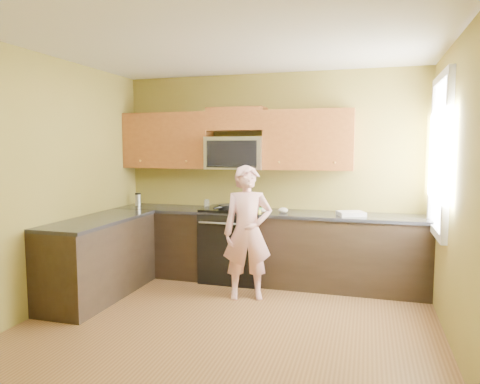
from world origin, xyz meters
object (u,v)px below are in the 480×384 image
at_px(microwave, 236,169).
at_px(travel_mug, 138,205).
at_px(woman, 248,232).
at_px(butter_tub, 257,213).
at_px(frying_pan, 228,209).
at_px(stove, 233,244).

xyz_separation_m(microwave, travel_mug, (-1.43, -0.05, -0.53)).
bearing_deg(woman, butter_tub, 73.03).
height_order(woman, frying_pan, woman).
xyz_separation_m(stove, butter_tub, (0.35, -0.14, 0.45)).
bearing_deg(woman, travel_mug, 139.61).
height_order(butter_tub, travel_mug, travel_mug).
bearing_deg(butter_tub, stove, 158.96).
xyz_separation_m(butter_tub, travel_mug, (-1.78, 0.22, 0.00)).
xyz_separation_m(stove, frying_pan, (-0.05, -0.08, 0.47)).
bearing_deg(frying_pan, woman, -31.88).
bearing_deg(travel_mug, microwave, 1.81).
distance_m(stove, butter_tub, 0.58).
height_order(stove, travel_mug, travel_mug).
bearing_deg(stove, microwave, 90.00).
bearing_deg(stove, butter_tub, -21.04).
bearing_deg(travel_mug, woman, -21.73).
bearing_deg(butter_tub, microwave, 143.49).
height_order(woman, butter_tub, woman).
relative_size(stove, frying_pan, 2.20).
distance_m(stove, microwave, 0.98).
bearing_deg(frying_pan, stove, 80.84).
bearing_deg(frying_pan, butter_tub, 13.68).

